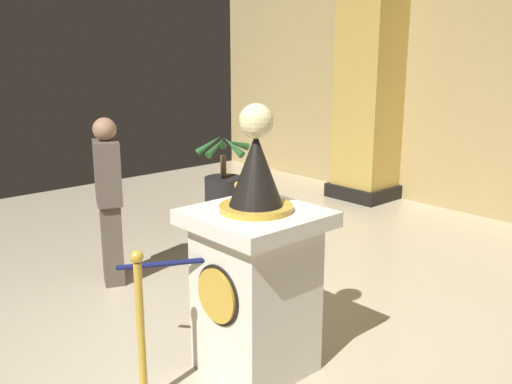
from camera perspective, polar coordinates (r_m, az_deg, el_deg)
The scene contains 8 objects.
ground_plane at distance 4.25m, azimuth -2.97°, elevation -16.65°, with size 11.51×11.51×0.00m, color beige.
pedestal_clock at distance 3.85m, azimuth -0.04°, elevation -8.14°, with size 0.80×0.80×1.85m.
stanchion_near at distance 5.08m, azimuth -1.70°, elevation -6.53°, with size 0.24×0.24×1.07m.
stanchion_far at distance 3.70m, azimuth -11.39°, elevation -15.53°, with size 0.24×0.24×1.03m.
velvet_rope at distance 4.20m, azimuth -5.85°, elevation -5.15°, with size 1.18×1.19×0.22m.
column_left at distance 8.46m, azimuth 11.55°, elevation 12.39°, with size 0.92×0.92×3.91m.
potted_palm_left at distance 7.70m, azimuth -3.27°, elevation 0.38°, with size 0.71×0.74×1.10m.
bystander_guest at distance 5.42m, azimuth -14.56°, elevation -0.60°, with size 0.42×0.35×1.58m.
Camera 1 is at (2.84, -2.28, 2.18)m, focal length 39.78 mm.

